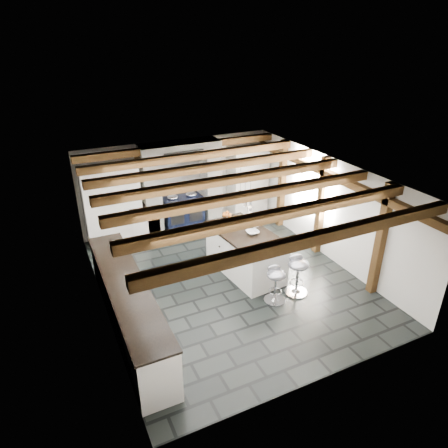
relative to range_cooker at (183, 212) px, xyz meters
name	(u,v)px	position (x,y,z in m)	size (l,w,h in m)	color
ground	(228,279)	(0.00, -2.68, -0.47)	(6.00, 6.00, 0.00)	black
room_shell	(175,213)	(-0.61, -1.26, 0.60)	(6.00, 6.03, 6.00)	silver
range_cooker	(183,212)	(0.00, 0.00, 0.00)	(1.00, 0.63, 0.99)	black
kitchen_island	(245,252)	(0.47, -2.54, 0.01)	(1.17, 1.98, 1.24)	white
bar_stool_near	(298,270)	(1.02, -3.68, 0.05)	(0.51, 0.51, 0.84)	silver
bar_stool_far	(276,280)	(0.50, -3.72, 0.01)	(0.46, 0.46, 0.76)	silver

